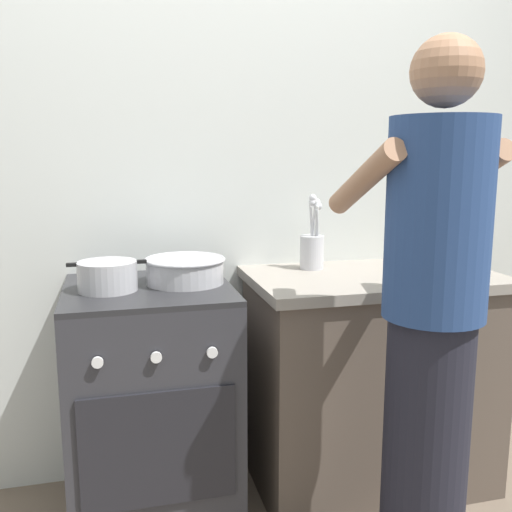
{
  "coord_description": "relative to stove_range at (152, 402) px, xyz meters",
  "views": [
    {
      "loc": [
        -0.47,
        -1.9,
        1.38
      ],
      "look_at": [
        0.05,
        0.12,
        1.0
      ],
      "focal_mm": 39.8,
      "sensor_mm": 36.0,
      "label": 1
    }
  ],
  "objects": [
    {
      "name": "stove_range",
      "position": [
        0.0,
        0.0,
        0.0
      ],
      "size": [
        0.6,
        0.62,
        0.9
      ],
      "color": "#2D2D33",
      "rests_on": "ground"
    },
    {
      "name": "countertop",
      "position": [
        0.9,
        0.0,
        0.0
      ],
      "size": [
        1.0,
        0.6,
        0.9
      ],
      "color": "brown",
      "rests_on": "ground"
    },
    {
      "name": "pot",
      "position": [
        -0.14,
        -0.03,
        0.5
      ],
      "size": [
        0.27,
        0.21,
        0.1
      ],
      "color": "#B2B2B7",
      "rests_on": "stove_range"
    },
    {
      "name": "mixing_bowl",
      "position": [
        0.14,
        0.02,
        0.5
      ],
      "size": [
        0.3,
        0.3,
        0.1
      ],
      "color": "#B7B7BC",
      "rests_on": "stove_range"
    },
    {
      "name": "person",
      "position": [
        0.79,
        -0.6,
        0.41
      ],
      "size": [
        0.41,
        0.5,
        1.7
      ],
      "color": "black",
      "rests_on": "ground"
    },
    {
      "name": "oil_bottle",
      "position": [
        1.13,
        0.0,
        0.54
      ],
      "size": [
        0.07,
        0.07,
        0.21
      ],
      "color": "gold",
      "rests_on": "countertop"
    },
    {
      "name": "utensil_crock",
      "position": [
        0.69,
        0.16,
        0.54
      ],
      "size": [
        0.1,
        0.1,
        0.31
      ],
      "color": "silver",
      "rests_on": "countertop"
    },
    {
      "name": "back_wall",
      "position": [
        0.55,
        0.35,
        0.8
      ],
      "size": [
        3.2,
        0.1,
        2.5
      ],
      "color": "silver",
      "rests_on": "ground"
    }
  ]
}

